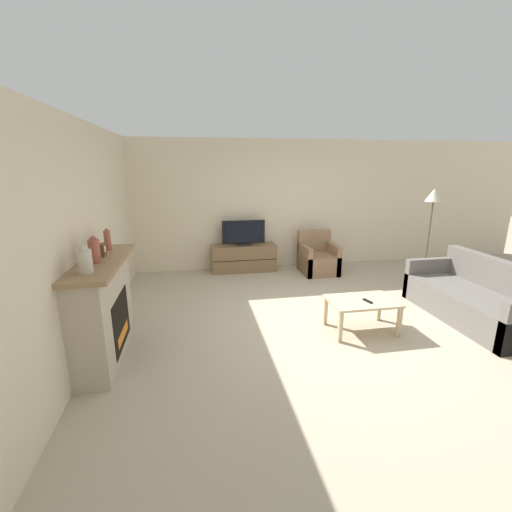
% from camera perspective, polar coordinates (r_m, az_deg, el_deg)
% --- Properties ---
extents(ground_plane, '(24.00, 24.00, 0.00)m').
position_cam_1_polar(ground_plane, '(5.09, 10.15, -10.60)').
color(ground_plane, tan).
extents(wall_back, '(12.00, 0.06, 2.70)m').
position_cam_1_polar(wall_back, '(7.40, 2.90, 8.51)').
color(wall_back, beige).
rests_on(wall_back, ground).
extents(wall_left, '(0.06, 12.00, 2.70)m').
position_cam_1_polar(wall_left, '(4.55, -26.53, 2.92)').
color(wall_left, beige).
rests_on(wall_left, ground).
extents(fireplace, '(0.48, 1.55, 1.16)m').
position_cam_1_polar(fireplace, '(4.31, -24.12, -7.98)').
color(fireplace, '#B7A893').
rests_on(fireplace, ground).
extents(mantel_vase_left, '(0.14, 0.14, 0.27)m').
position_cam_1_polar(mantel_vase_left, '(3.67, -26.65, -0.65)').
color(mantel_vase_left, beige).
rests_on(mantel_vase_left, fireplace).
extents(mantel_vase_centre_left, '(0.12, 0.12, 0.30)m').
position_cam_1_polar(mantel_vase_centre_left, '(3.99, -25.33, 0.84)').
color(mantel_vase_centre_left, '#994C3D').
rests_on(mantel_vase_centre_left, fireplace).
extents(mantel_vase_right, '(0.08, 0.08, 0.27)m').
position_cam_1_polar(mantel_vase_right, '(4.54, -23.51, 2.49)').
color(mantel_vase_right, '#994C3D').
rests_on(mantel_vase_right, fireplace).
extents(mantel_clock, '(0.08, 0.11, 0.15)m').
position_cam_1_polar(mantel_clock, '(4.26, -24.33, 0.92)').
color(mantel_clock, brown).
rests_on(mantel_clock, fireplace).
extents(tv_stand, '(1.35, 0.42, 0.56)m').
position_cam_1_polar(tv_stand, '(7.20, -2.04, -0.33)').
color(tv_stand, brown).
rests_on(tv_stand, ground).
extents(tv, '(0.89, 0.18, 0.52)m').
position_cam_1_polar(tv, '(7.08, -2.08, 3.74)').
color(tv, black).
rests_on(tv, tv_stand).
extents(armchair, '(0.70, 0.76, 0.84)m').
position_cam_1_polar(armchair, '(7.23, 10.24, -0.53)').
color(armchair, '#937051').
rests_on(armchair, ground).
extents(coffee_table, '(0.89, 0.58, 0.44)m').
position_cam_1_polar(coffee_table, '(4.81, 17.25, -7.68)').
color(coffee_table, '#CCB289').
rests_on(coffee_table, ground).
extents(remote, '(0.08, 0.16, 0.02)m').
position_cam_1_polar(remote, '(4.75, 18.10, -7.14)').
color(remote, black).
rests_on(remote, coffee_table).
extents(couch, '(0.92, 1.96, 0.87)m').
position_cam_1_polar(couch, '(5.90, 32.78, -6.23)').
color(couch, '#66605B').
rests_on(couch, ground).
extents(floor_lamp, '(0.30, 0.30, 1.79)m').
position_cam_1_polar(floor_lamp, '(6.66, 27.38, 7.58)').
color(floor_lamp, black).
rests_on(floor_lamp, ground).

